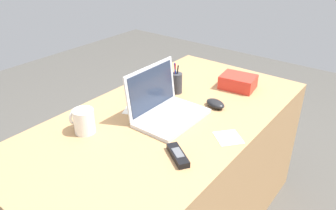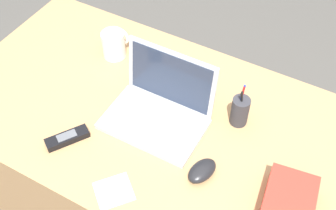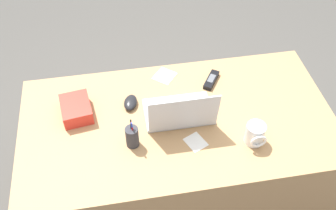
{
  "view_description": "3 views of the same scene",
  "coord_description": "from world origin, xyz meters",
  "px_view_note": "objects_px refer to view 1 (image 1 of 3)",
  "views": [
    {
      "loc": [
        -1.06,
        -0.83,
        1.48
      ],
      "look_at": [
        0.01,
        -0.0,
        0.77
      ],
      "focal_mm": 35.38,
      "sensor_mm": 36.0,
      "label": 1
    },
    {
      "loc": [
        0.48,
        -0.82,
        1.87
      ],
      "look_at": [
        0.01,
        0.02,
        0.76
      ],
      "focal_mm": 46.34,
      "sensor_mm": 36.0,
      "label": 2
    },
    {
      "loc": [
        0.26,
        1.23,
        2.16
      ],
      "look_at": [
        0.04,
        -0.05,
        0.77
      ],
      "focal_mm": 41.58,
      "sensor_mm": 36.0,
      "label": 3
    }
  ],
  "objects_px": {
    "cordless_phone": "(178,155)",
    "pen_holder": "(176,83)",
    "laptop": "(165,108)",
    "computer_mouse": "(215,104)",
    "coffee_mug_white": "(84,121)",
    "snack_bag": "(238,82)"
  },
  "relations": [
    {
      "from": "cordless_phone",
      "to": "snack_bag",
      "type": "distance_m",
      "value": 0.72
    },
    {
      "from": "laptop",
      "to": "coffee_mug_white",
      "type": "relative_size",
      "value": 3.12
    },
    {
      "from": "coffee_mug_white",
      "to": "snack_bag",
      "type": "xyz_separation_m",
      "value": [
        0.81,
        -0.31,
        -0.02
      ]
    },
    {
      "from": "pen_holder",
      "to": "cordless_phone",
      "type": "bearing_deg",
      "value": -142.98
    },
    {
      "from": "coffee_mug_white",
      "to": "snack_bag",
      "type": "bearing_deg",
      "value": -21.17
    },
    {
      "from": "cordless_phone",
      "to": "pen_holder",
      "type": "relative_size",
      "value": 0.86
    },
    {
      "from": "cordless_phone",
      "to": "laptop",
      "type": "bearing_deg",
      "value": 46.85
    },
    {
      "from": "computer_mouse",
      "to": "coffee_mug_white",
      "type": "bearing_deg",
      "value": 163.91
    },
    {
      "from": "laptop",
      "to": "cordless_phone",
      "type": "xyz_separation_m",
      "value": [
        -0.22,
        -0.23,
        -0.04
      ]
    },
    {
      "from": "laptop",
      "to": "coffee_mug_white",
      "type": "xyz_separation_m",
      "value": [
        -0.31,
        0.2,
        0.01
      ]
    },
    {
      "from": "coffee_mug_white",
      "to": "cordless_phone",
      "type": "height_order",
      "value": "coffee_mug_white"
    },
    {
      "from": "computer_mouse",
      "to": "pen_holder",
      "type": "xyz_separation_m",
      "value": [
        0.02,
        0.25,
        0.04
      ]
    },
    {
      "from": "pen_holder",
      "to": "snack_bag",
      "type": "bearing_deg",
      "value": -42.76
    },
    {
      "from": "laptop",
      "to": "coffee_mug_white",
      "type": "distance_m",
      "value": 0.37
    },
    {
      "from": "coffee_mug_white",
      "to": "cordless_phone",
      "type": "relative_size",
      "value": 0.75
    },
    {
      "from": "coffee_mug_white",
      "to": "pen_holder",
      "type": "xyz_separation_m",
      "value": [
        0.56,
        -0.08,
        0.0
      ]
    },
    {
      "from": "computer_mouse",
      "to": "cordless_phone",
      "type": "distance_m",
      "value": 0.46
    },
    {
      "from": "computer_mouse",
      "to": "snack_bag",
      "type": "bearing_deg",
      "value": 18.8
    },
    {
      "from": "coffee_mug_white",
      "to": "cordless_phone",
      "type": "bearing_deg",
      "value": -77.44
    },
    {
      "from": "coffee_mug_white",
      "to": "pen_holder",
      "type": "bearing_deg",
      "value": -8.18
    },
    {
      "from": "computer_mouse",
      "to": "pen_holder",
      "type": "distance_m",
      "value": 0.25
    },
    {
      "from": "cordless_phone",
      "to": "snack_bag",
      "type": "xyz_separation_m",
      "value": [
        0.71,
        0.11,
        0.02
      ]
    }
  ]
}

